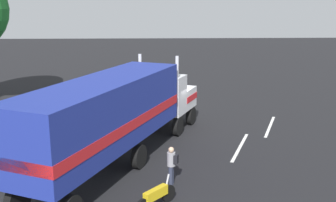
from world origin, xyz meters
TOP-DOWN VIEW (x-y plane):
  - ground_plane at (0.00, 0.00)m, footprint 120.00×120.00m
  - lane_stripe_near at (-3.22, -3.50)m, footprint 4.14×1.80m
  - lane_stripe_mid at (0.25, -6.05)m, footprint 4.13×1.81m
  - semi_truck at (-5.18, 2.60)m, footprint 13.93×8.13m
  - person_bystander at (-7.49, 0.25)m, footprint 0.38×0.48m
  - motorcycle at (-9.49, 0.91)m, footprint 1.63×1.49m

SIDE VIEW (x-z plane):
  - ground_plane at x=0.00m, z-range 0.00..0.00m
  - lane_stripe_near at x=-3.22m, z-range 0.00..0.01m
  - lane_stripe_mid at x=0.25m, z-range 0.00..0.01m
  - motorcycle at x=-9.49m, z-range -0.08..1.04m
  - person_bystander at x=-7.49m, z-range 0.08..1.71m
  - semi_truck at x=-5.18m, z-range 0.27..4.77m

